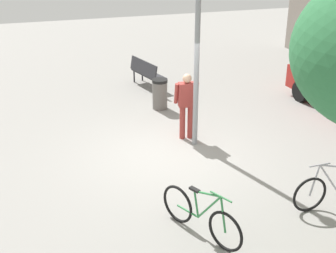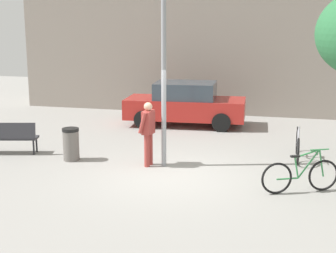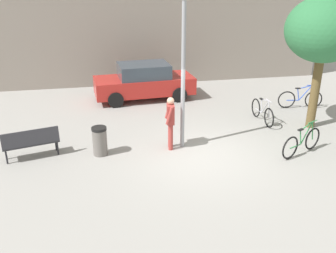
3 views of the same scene
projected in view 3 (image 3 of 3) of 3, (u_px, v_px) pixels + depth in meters
name	position (u px, v px, depth m)	size (l,w,h in m)	color
ground_plane	(201.00, 155.00, 11.37)	(36.00, 36.00, 0.00)	gray
lamppost	(183.00, 60.00, 10.93)	(0.28, 0.28, 4.68)	gray
person_by_lamppost	(170.00, 119.00, 11.47)	(0.34, 0.61, 1.67)	#9E3833
park_bench	(31.00, 141.00, 11.01)	(1.67, 0.85, 0.92)	#2D2D33
plaza_tree	(324.00, 30.00, 12.22)	(2.54, 2.54, 4.49)	brown
bicycle_green	(302.00, 142.00, 11.33)	(1.66, 0.82, 0.97)	black
bicycle_silver	(262.00, 112.00, 13.79)	(0.09, 1.81, 0.97)	black
bicycle_blue	(300.00, 99.00, 15.21)	(1.79, 0.35, 0.97)	black
parked_car_red	(144.00, 82.00, 16.17)	(4.31, 2.04, 1.55)	#AD231E
trash_bin	(100.00, 141.00, 11.26)	(0.45, 0.45, 0.88)	#66605B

